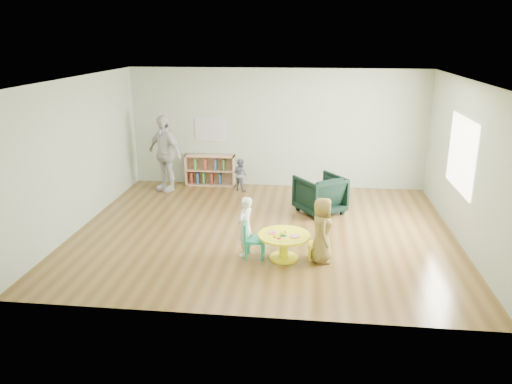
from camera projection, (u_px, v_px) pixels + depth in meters
room at (265, 131)px, 8.82m from camera, size 7.10×7.00×2.80m
activity_table at (284, 242)px, 8.14m from camera, size 0.85×0.85×0.47m
kid_chair_left at (252, 238)px, 8.19m from camera, size 0.34×0.34×0.62m
kid_chair_right at (318, 244)px, 8.15m from camera, size 0.29×0.29×0.50m
bookshelf at (210, 170)px, 12.16m from camera, size 1.20×0.30×0.75m
alphabet_poster at (210, 129)px, 11.98m from camera, size 0.74×0.01×0.54m
armchair at (320, 194)px, 10.24m from camera, size 1.19×1.19×0.79m
child_left at (245, 226)px, 8.23m from camera, size 0.37×0.44×1.02m
child_right at (322, 230)px, 7.98m from camera, size 0.38×0.55×1.08m
toddler at (240, 174)px, 11.75m from camera, size 0.47×0.44×0.77m
adult_caretaker at (165, 153)px, 11.58m from camera, size 1.12×0.93×1.78m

